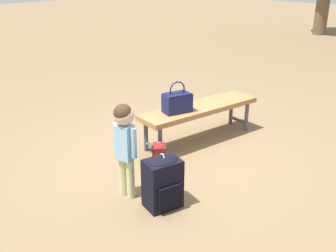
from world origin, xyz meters
TOP-DOWN VIEW (x-y plane):
  - ground_plane at (0.00, 0.00)m, footprint 40.00×40.00m
  - park_bench at (-0.62, -0.07)m, footprint 1.64×0.65m
  - handbag at (-0.27, -0.12)m, footprint 0.36×0.27m
  - child_standing at (0.85, 0.27)m, footprint 0.19×0.25m
  - backpack_large at (0.74, 0.63)m, footprint 0.36×0.32m
  - backpack_small at (0.23, 0.08)m, footprint 0.21×0.22m

SIDE VIEW (x-z plane):
  - ground_plane at x=0.00m, z-range 0.00..0.00m
  - backpack_small at x=0.23m, z-range 0.00..0.30m
  - backpack_large at x=0.74m, z-range 0.00..0.53m
  - park_bench at x=-0.62m, z-range 0.17..0.62m
  - handbag at x=-0.27m, z-range 0.39..0.76m
  - child_standing at x=0.85m, z-range 0.15..1.07m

